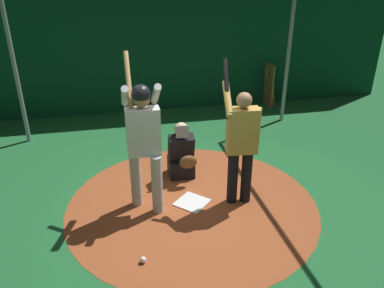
% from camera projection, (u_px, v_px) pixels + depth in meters
% --- Properties ---
extents(ground_plane, '(27.95, 27.95, 0.00)m').
position_uv_depth(ground_plane, '(192.00, 203.00, 5.40)').
color(ground_plane, '#216633').
extents(dirt_circle, '(3.61, 3.61, 0.01)m').
position_uv_depth(dirt_circle, '(192.00, 203.00, 5.40)').
color(dirt_circle, '#9E4C28').
rests_on(dirt_circle, ground).
extents(home_plate, '(0.59, 0.59, 0.01)m').
position_uv_depth(home_plate, '(192.00, 202.00, 5.40)').
color(home_plate, white).
rests_on(home_plate, dirt_circle).
extents(batter, '(0.68, 0.49, 2.14)m').
position_uv_depth(batter, '(143.00, 136.00, 4.85)').
color(batter, '#BCBCC0').
rests_on(batter, ground).
extents(catcher, '(0.58, 0.40, 0.95)m').
position_uv_depth(catcher, '(181.00, 156.00, 5.97)').
color(catcher, black).
rests_on(catcher, ground).
extents(visitor, '(0.57, 0.51, 2.03)m').
position_uv_depth(visitor, '(241.00, 141.00, 5.06)').
color(visitor, black).
rests_on(visitor, ground).
extents(back_wall, '(0.22, 11.95, 3.24)m').
position_uv_depth(back_wall, '(153.00, 41.00, 8.48)').
color(back_wall, '#0C3D26').
rests_on(back_wall, ground).
extents(cage_frame, '(5.80, 5.51, 3.14)m').
position_uv_depth(cage_frame, '(192.00, 51.00, 4.48)').
color(cage_frame, gray).
rests_on(cage_frame, ground).
extents(bat_rack, '(0.70, 0.20, 1.05)m').
position_uv_depth(bat_rack, '(268.00, 85.00, 9.28)').
color(bat_rack, olive).
rests_on(bat_rack, ground).
extents(baseball_0, '(0.07, 0.07, 0.07)m').
position_uv_depth(baseball_0, '(143.00, 260.00, 4.27)').
color(baseball_0, white).
rests_on(baseball_0, dirt_circle).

